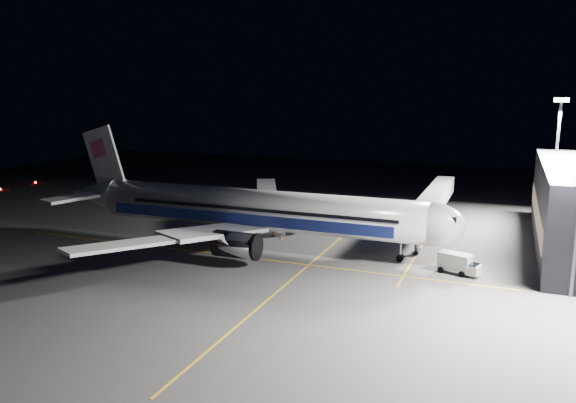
{
  "coord_description": "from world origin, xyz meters",
  "views": [
    {
      "loc": [
        32.78,
        -70.54,
        21.87
      ],
      "look_at": [
        3.38,
        3.57,
        6.0
      ],
      "focal_mm": 35.0,
      "sensor_mm": 36.0,
      "label": 1
    }
  ],
  "objects_px": {
    "floodlight_mast_north": "(557,149)",
    "service_truck": "(459,263)",
    "safety_cone_a": "(273,233)",
    "safety_cone_c": "(285,221)",
    "baggage_tug": "(289,218)",
    "jet_bridge": "(432,202)",
    "safety_cone_b": "(280,236)",
    "airliner": "(250,210)"
  },
  "relations": [
    {
      "from": "jet_bridge",
      "to": "service_truck",
      "type": "xyz_separation_m",
      "value": [
        6.0,
        -20.65,
        -3.24
      ]
    },
    {
      "from": "floodlight_mast_north",
      "to": "safety_cone_c",
      "type": "xyz_separation_m",
      "value": [
        -41.37,
        -17.99,
        -12.03
      ]
    },
    {
      "from": "baggage_tug",
      "to": "safety_cone_b",
      "type": "distance_m",
      "value": 9.6
    },
    {
      "from": "safety_cone_a",
      "to": "airliner",
      "type": "bearing_deg",
      "value": -98.42
    },
    {
      "from": "airliner",
      "to": "floodlight_mast_north",
      "type": "bearing_deg",
      "value": 37.91
    },
    {
      "from": "baggage_tug",
      "to": "safety_cone_a",
      "type": "distance_m",
      "value": 7.84
    },
    {
      "from": "airliner",
      "to": "service_truck",
      "type": "relative_size",
      "value": 11.68
    },
    {
      "from": "baggage_tug",
      "to": "safety_cone_b",
      "type": "xyz_separation_m",
      "value": [
        2.23,
        -9.32,
        -0.61
      ]
    },
    {
      "from": "floodlight_mast_north",
      "to": "safety_cone_b",
      "type": "xyz_separation_m",
      "value": [
        -38.3,
        -27.27,
        -12.06
      ]
    },
    {
      "from": "floodlight_mast_north",
      "to": "safety_cone_b",
      "type": "height_order",
      "value": "floodlight_mast_north"
    },
    {
      "from": "floodlight_mast_north",
      "to": "service_truck",
      "type": "xyz_separation_m",
      "value": [
        -12.0,
        -34.58,
        -11.03
      ]
    },
    {
      "from": "baggage_tug",
      "to": "safety_cone_a",
      "type": "xyz_separation_m",
      "value": [
        0.38,
        -7.81,
        -0.61
      ]
    },
    {
      "from": "airliner",
      "to": "safety_cone_a",
      "type": "relative_size",
      "value": 99.6
    },
    {
      "from": "service_truck",
      "to": "safety_cone_b",
      "type": "height_order",
      "value": "service_truck"
    },
    {
      "from": "safety_cone_a",
      "to": "safety_cone_c",
      "type": "relative_size",
      "value": 0.9
    },
    {
      "from": "baggage_tug",
      "to": "safety_cone_c",
      "type": "distance_m",
      "value": 1.02
    },
    {
      "from": "jet_bridge",
      "to": "floodlight_mast_north",
      "type": "bearing_deg",
      "value": 37.74
    },
    {
      "from": "floodlight_mast_north",
      "to": "baggage_tug",
      "type": "bearing_deg",
      "value": -156.11
    },
    {
      "from": "safety_cone_c",
      "to": "safety_cone_a",
      "type": "bearing_deg",
      "value": -81.15
    },
    {
      "from": "airliner",
      "to": "baggage_tug",
      "type": "relative_size",
      "value": 20.89
    },
    {
      "from": "jet_bridge",
      "to": "safety_cone_b",
      "type": "relative_size",
      "value": 55.3
    },
    {
      "from": "service_truck",
      "to": "floodlight_mast_north",
      "type": "bearing_deg",
      "value": 88.75
    },
    {
      "from": "baggage_tug",
      "to": "airliner",
      "type": "bearing_deg",
      "value": -86.58
    },
    {
      "from": "baggage_tug",
      "to": "safety_cone_a",
      "type": "relative_size",
      "value": 4.77
    },
    {
      "from": "service_truck",
      "to": "safety_cone_a",
      "type": "bearing_deg",
      "value": -179.49
    },
    {
      "from": "safety_cone_b",
      "to": "service_truck",
      "type": "bearing_deg",
      "value": -15.52
    },
    {
      "from": "safety_cone_a",
      "to": "safety_cone_b",
      "type": "bearing_deg",
      "value": -39.13
    },
    {
      "from": "service_truck",
      "to": "baggage_tug",
      "type": "height_order",
      "value": "service_truck"
    },
    {
      "from": "safety_cone_c",
      "to": "airliner",
      "type": "bearing_deg",
      "value": -88.81
    },
    {
      "from": "baggage_tug",
      "to": "service_truck",
      "type": "bearing_deg",
      "value": -24.59
    },
    {
      "from": "floodlight_mast_north",
      "to": "service_truck",
      "type": "height_order",
      "value": "floodlight_mast_north"
    },
    {
      "from": "airliner",
      "to": "baggage_tug",
      "type": "xyz_separation_m",
      "value": [
        0.54,
        14.03,
        -4.24
      ]
    },
    {
      "from": "safety_cone_a",
      "to": "safety_cone_b",
      "type": "height_order",
      "value": "safety_cone_b"
    },
    {
      "from": "airliner",
      "to": "safety_cone_b",
      "type": "distance_m",
      "value": 7.31
    },
    {
      "from": "safety_cone_b",
      "to": "safety_cone_a",
      "type": "bearing_deg",
      "value": 140.87
    },
    {
      "from": "airliner",
      "to": "safety_cone_c",
      "type": "relative_size",
      "value": 89.63
    },
    {
      "from": "safety_cone_b",
      "to": "jet_bridge",
      "type": "bearing_deg",
      "value": 33.32
    },
    {
      "from": "service_truck",
      "to": "safety_cone_b",
      "type": "xyz_separation_m",
      "value": [
        -26.29,
        7.3,
        -1.03
      ]
    },
    {
      "from": "baggage_tug",
      "to": "safety_cone_b",
      "type": "relative_size",
      "value": 4.73
    },
    {
      "from": "jet_bridge",
      "to": "safety_cone_c",
      "type": "xyz_separation_m",
      "value": [
        -23.37,
        -4.06,
        -4.24
      ]
    },
    {
      "from": "airliner",
      "to": "jet_bridge",
      "type": "height_order",
      "value": "airliner"
    },
    {
      "from": "safety_cone_a",
      "to": "jet_bridge",
      "type": "bearing_deg",
      "value": 28.1
    }
  ]
}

